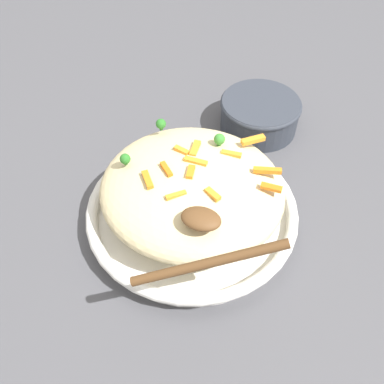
# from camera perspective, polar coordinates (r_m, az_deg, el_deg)

# --- Properties ---
(ground_plane) EXTENTS (2.40, 2.40, 0.00)m
(ground_plane) POSITION_cam_1_polar(r_m,az_deg,el_deg) (0.74, 0.00, -3.87)
(ground_plane) COLOR #4C4C51
(serving_bowl) EXTENTS (0.35, 0.35, 0.04)m
(serving_bowl) POSITION_cam_1_polar(r_m,az_deg,el_deg) (0.72, 0.00, -2.72)
(serving_bowl) COLOR white
(serving_bowl) RESTS_ON ground_plane
(pasta_mound) EXTENTS (0.29, 0.28, 0.08)m
(pasta_mound) POSITION_cam_1_polar(r_m,az_deg,el_deg) (0.67, 0.00, 0.43)
(pasta_mound) COLOR beige
(pasta_mound) RESTS_ON serving_bowl
(carrot_piece_0) EXTENTS (0.03, 0.03, 0.01)m
(carrot_piece_0) POSITION_cam_1_polar(r_m,az_deg,el_deg) (0.64, -3.44, 3.06)
(carrot_piece_0) COLOR orange
(carrot_piece_0) RESTS_ON pasta_mound
(carrot_piece_1) EXTENTS (0.04, 0.01, 0.01)m
(carrot_piece_1) POSITION_cam_1_polar(r_m,az_deg,el_deg) (0.65, 0.13, 4.16)
(carrot_piece_1) COLOR orange
(carrot_piece_1) RESTS_ON pasta_mound
(carrot_piece_2) EXTENTS (0.03, 0.03, 0.01)m
(carrot_piece_2) POSITION_cam_1_polar(r_m,az_deg,el_deg) (0.63, -5.95, 1.64)
(carrot_piece_2) COLOR orange
(carrot_piece_2) RESTS_ON pasta_mound
(carrot_piece_3) EXTENTS (0.01, 0.03, 0.01)m
(carrot_piece_3) POSITION_cam_1_polar(r_m,az_deg,el_deg) (0.64, -0.46, 2.76)
(carrot_piece_3) COLOR orange
(carrot_piece_3) RESTS_ON pasta_mound
(carrot_piece_4) EXTENTS (0.03, 0.03, 0.01)m
(carrot_piece_4) POSITION_cam_1_polar(r_m,az_deg,el_deg) (0.61, -2.15, -0.43)
(carrot_piece_4) COLOR orange
(carrot_piece_4) RESTS_ON pasta_mound
(carrot_piece_5) EXTENTS (0.04, 0.02, 0.01)m
(carrot_piece_5) POSITION_cam_1_polar(r_m,az_deg,el_deg) (0.66, 10.02, 2.85)
(carrot_piece_5) COLOR orange
(carrot_piece_5) RESTS_ON pasta_mound
(carrot_piece_6) EXTENTS (0.01, 0.03, 0.01)m
(carrot_piece_6) POSITION_cam_1_polar(r_m,az_deg,el_deg) (0.68, 0.41, 5.80)
(carrot_piece_6) COLOR orange
(carrot_piece_6) RESTS_ON pasta_mound
(carrot_piece_7) EXTENTS (0.03, 0.02, 0.01)m
(carrot_piece_7) POSITION_cam_1_polar(r_m,az_deg,el_deg) (0.67, -1.42, 5.59)
(carrot_piece_7) COLOR orange
(carrot_piece_7) RESTS_ON pasta_mound
(carrot_piece_8) EXTENTS (0.03, 0.02, 0.01)m
(carrot_piece_8) POSITION_cam_1_polar(r_m,az_deg,el_deg) (0.61, 2.78, -0.30)
(carrot_piece_8) COLOR orange
(carrot_piece_8) RESTS_ON pasta_mound
(carrot_piece_9) EXTENTS (0.03, 0.01, 0.01)m
(carrot_piece_9) POSITION_cam_1_polar(r_m,az_deg,el_deg) (0.64, 10.52, 0.60)
(carrot_piece_9) COLOR orange
(carrot_piece_9) RESTS_ON pasta_mound
(carrot_piece_10) EXTENTS (0.03, 0.01, 0.01)m
(carrot_piece_10) POSITION_cam_1_polar(r_m,az_deg,el_deg) (0.68, 5.26, 5.10)
(carrot_piece_10) COLOR orange
(carrot_piece_10) RESTS_ON pasta_mound
(carrot_piece_11) EXTENTS (0.04, 0.03, 0.01)m
(carrot_piece_11) POSITION_cam_1_polar(r_m,az_deg,el_deg) (0.70, 8.14, 6.89)
(carrot_piece_11) COLOR orange
(carrot_piece_11) RESTS_ON pasta_mound
(broccoli_floret_0) EXTENTS (0.02, 0.02, 0.02)m
(broccoli_floret_0) POSITION_cam_1_polar(r_m,az_deg,el_deg) (0.72, -4.17, 9.03)
(broccoli_floret_0) COLOR #296820
(broccoli_floret_0) RESTS_ON pasta_mound
(broccoli_floret_1) EXTENTS (0.02, 0.02, 0.02)m
(broccoli_floret_1) POSITION_cam_1_polar(r_m,az_deg,el_deg) (0.69, 3.68, 7.02)
(broccoli_floret_1) COLOR #377928
(broccoli_floret_1) RESTS_ON pasta_mound
(broccoli_floret_2) EXTENTS (0.02, 0.02, 0.02)m
(broccoli_floret_2) POSITION_cam_1_polar(r_m,az_deg,el_deg) (0.66, -8.91, 4.37)
(broccoli_floret_2) COLOR #296820
(broccoli_floret_2) RESTS_ON pasta_mound
(serving_spoon) EXTENTS (0.17, 0.14, 0.08)m
(serving_spoon) POSITION_cam_1_polar(r_m,az_deg,el_deg) (0.54, 1.53, -5.77)
(serving_spoon) COLOR brown
(serving_spoon) RESTS_ON pasta_mound
(companion_bowl) EXTENTS (0.16, 0.16, 0.07)m
(companion_bowl) POSITION_cam_1_polar(r_m,az_deg,el_deg) (0.90, 9.01, 10.36)
(companion_bowl) COLOR #333842
(companion_bowl) RESTS_ON ground_plane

